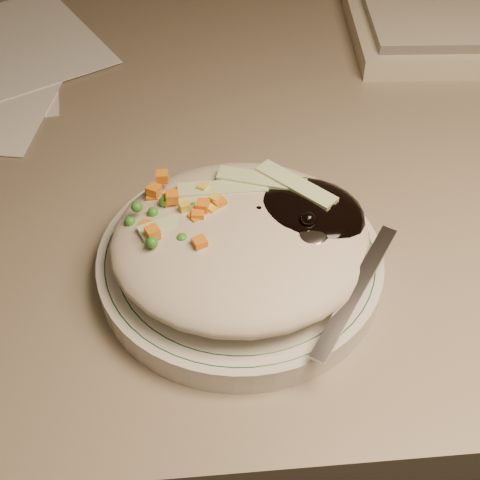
{
  "coord_description": "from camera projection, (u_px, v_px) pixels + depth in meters",
  "views": [
    {
      "loc": [
        -0.13,
        0.85,
        1.13
      ],
      "look_at": [
        -0.1,
        1.19,
        0.78
      ],
      "focal_mm": 50.0,
      "sensor_mm": 36.0,
      "label": 1
    }
  ],
  "objects": [
    {
      "name": "desk",
      "position": [
        306.0,
        261.0,
        0.8
      ],
      "size": [
        1.4,
        0.7,
        0.74
      ],
      "color": "#7D705B",
      "rests_on": "ground"
    },
    {
      "name": "plate",
      "position": [
        240.0,
        264.0,
        0.51
      ],
      "size": [
        0.22,
        0.22,
        0.02
      ],
      "primitive_type": "cylinder",
      "color": "silver",
      "rests_on": "desk"
    },
    {
      "name": "plate_rim",
      "position": [
        240.0,
        255.0,
        0.51
      ],
      "size": [
        0.21,
        0.21,
        0.0
      ],
      "color": "#144723",
      "rests_on": "plate"
    },
    {
      "name": "meal",
      "position": [
        246.0,
        235.0,
        0.49
      ],
      "size": [
        0.21,
        0.19,
        0.05
      ],
      "color": "#BCB098",
      "rests_on": "plate"
    }
  ]
}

